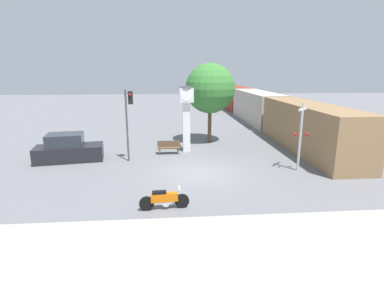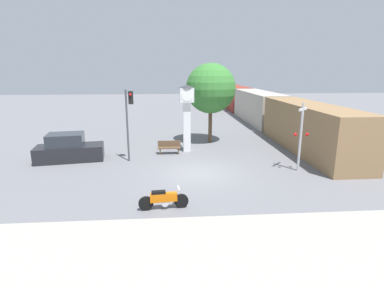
{
  "view_description": "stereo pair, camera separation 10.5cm",
  "coord_description": "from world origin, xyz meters",
  "px_view_note": "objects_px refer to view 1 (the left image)",
  "views": [
    {
      "loc": [
        -1.7,
        -16.21,
        5.74
      ],
      "look_at": [
        -0.34,
        0.21,
        1.68
      ],
      "focal_mm": 28.0,
      "sensor_mm": 36.0,
      "label": 1
    },
    {
      "loc": [
        -1.59,
        -16.22,
        5.74
      ],
      "look_at": [
        -0.34,
        0.21,
        1.68
      ],
      "focal_mm": 28.0,
      "sensor_mm": 36.0,
      "label": 2
    }
  ],
  "objects_px": {
    "freight_train": "(243,101)",
    "bench": "(169,147)",
    "motorcycle": "(164,199)",
    "clock_tower": "(186,108)",
    "traffic_light": "(129,113)",
    "parked_car": "(68,149)",
    "street_tree": "(210,89)",
    "railroad_crossing_signal": "(301,135)"
  },
  "relations": [
    {
      "from": "freight_train",
      "to": "bench",
      "type": "xyz_separation_m",
      "value": [
        -10.2,
        -19.51,
        -1.21
      ]
    },
    {
      "from": "motorcycle",
      "to": "clock_tower",
      "type": "xyz_separation_m",
      "value": [
        1.55,
        9.44,
        2.7
      ]
    },
    {
      "from": "traffic_light",
      "to": "parked_car",
      "type": "height_order",
      "value": "traffic_light"
    },
    {
      "from": "motorcycle",
      "to": "parked_car",
      "type": "distance_m",
      "value": 9.87
    },
    {
      "from": "bench",
      "to": "street_tree",
      "type": "bearing_deg",
      "value": 44.6
    },
    {
      "from": "railroad_crossing_signal",
      "to": "bench",
      "type": "relative_size",
      "value": 2.49
    },
    {
      "from": "traffic_light",
      "to": "railroad_crossing_signal",
      "type": "xyz_separation_m",
      "value": [
        10.04,
        -2.73,
        -0.98
      ]
    },
    {
      "from": "motorcycle",
      "to": "freight_train",
      "type": "distance_m",
      "value": 30.15
    },
    {
      "from": "traffic_light",
      "to": "railroad_crossing_signal",
      "type": "bearing_deg",
      "value": -15.23
    },
    {
      "from": "motorcycle",
      "to": "traffic_light",
      "type": "distance_m",
      "value": 8.01
    },
    {
      "from": "clock_tower",
      "to": "traffic_light",
      "type": "height_order",
      "value": "clock_tower"
    },
    {
      "from": "motorcycle",
      "to": "clock_tower",
      "type": "bearing_deg",
      "value": 75.16
    },
    {
      "from": "street_tree",
      "to": "bench",
      "type": "relative_size",
      "value": 3.96
    },
    {
      "from": "street_tree",
      "to": "railroad_crossing_signal",
      "type": "bearing_deg",
      "value": -60.99
    },
    {
      "from": "bench",
      "to": "parked_car",
      "type": "height_order",
      "value": "parked_car"
    },
    {
      "from": "motorcycle",
      "to": "street_tree",
      "type": "relative_size",
      "value": 0.33
    },
    {
      "from": "street_tree",
      "to": "bench",
      "type": "height_order",
      "value": "street_tree"
    },
    {
      "from": "railroad_crossing_signal",
      "to": "bench",
      "type": "distance_m",
      "value": 8.84
    },
    {
      "from": "freight_train",
      "to": "traffic_light",
      "type": "height_order",
      "value": "traffic_light"
    },
    {
      "from": "street_tree",
      "to": "bench",
      "type": "bearing_deg",
      "value": -135.4
    },
    {
      "from": "motorcycle",
      "to": "bench",
      "type": "bearing_deg",
      "value": 82.82
    },
    {
      "from": "motorcycle",
      "to": "bench",
      "type": "relative_size",
      "value": 1.33
    },
    {
      "from": "freight_train",
      "to": "railroad_crossing_signal",
      "type": "distance_m",
      "value": 23.93
    },
    {
      "from": "freight_train",
      "to": "street_tree",
      "type": "height_order",
      "value": "street_tree"
    },
    {
      "from": "clock_tower",
      "to": "street_tree",
      "type": "xyz_separation_m",
      "value": [
        2.06,
        2.6,
        1.2
      ]
    },
    {
      "from": "motorcycle",
      "to": "railroad_crossing_signal",
      "type": "bearing_deg",
      "value": 24.29
    },
    {
      "from": "traffic_light",
      "to": "railroad_crossing_signal",
      "type": "relative_size",
      "value": 1.16
    },
    {
      "from": "clock_tower",
      "to": "railroad_crossing_signal",
      "type": "distance_m",
      "value": 8.05
    },
    {
      "from": "parked_car",
      "to": "clock_tower",
      "type": "bearing_deg",
      "value": 3.94
    },
    {
      "from": "freight_train",
      "to": "traffic_light",
      "type": "xyz_separation_m",
      "value": [
        -12.69,
        -21.04,
        1.45
      ]
    },
    {
      "from": "freight_train",
      "to": "bench",
      "type": "height_order",
      "value": "freight_train"
    },
    {
      "from": "traffic_light",
      "to": "railroad_crossing_signal",
      "type": "distance_m",
      "value": 10.45
    },
    {
      "from": "traffic_light",
      "to": "street_tree",
      "type": "xyz_separation_m",
      "value": [
        5.84,
        4.84,
        1.21
      ]
    },
    {
      "from": "motorcycle",
      "to": "street_tree",
      "type": "distance_m",
      "value": 13.17
    },
    {
      "from": "parked_car",
      "to": "bench",
      "type": "bearing_deg",
      "value": 0.57
    },
    {
      "from": "clock_tower",
      "to": "traffic_light",
      "type": "bearing_deg",
      "value": -149.38
    },
    {
      "from": "street_tree",
      "to": "bench",
      "type": "distance_m",
      "value": 6.09
    },
    {
      "from": "motorcycle",
      "to": "clock_tower",
      "type": "height_order",
      "value": "clock_tower"
    },
    {
      "from": "railroad_crossing_signal",
      "to": "parked_car",
      "type": "bearing_deg",
      "value": 167.4
    },
    {
      "from": "freight_train",
      "to": "street_tree",
      "type": "xyz_separation_m",
      "value": [
        -6.85,
        -16.2,
        2.65
      ]
    },
    {
      "from": "motorcycle",
      "to": "parked_car",
      "type": "bearing_deg",
      "value": 123.97
    },
    {
      "from": "freight_train",
      "to": "traffic_light",
      "type": "bearing_deg",
      "value": -121.08
    }
  ]
}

